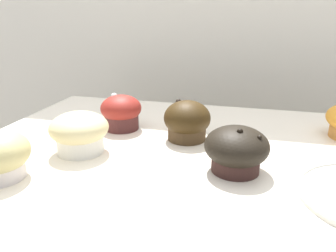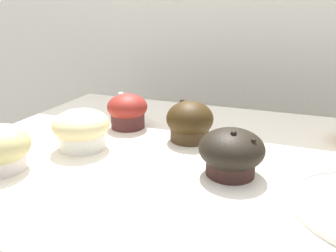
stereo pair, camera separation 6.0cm
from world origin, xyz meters
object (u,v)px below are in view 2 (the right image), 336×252
at_px(muffin_front_center, 127,111).
at_px(muffin_back_center, 231,152).
at_px(muffin_back_left, 0,148).
at_px(muffin_front_left, 190,122).
at_px(muffin_front_right, 81,129).

height_order(muffin_front_center, muffin_back_center, same).
distance_m(muffin_back_left, muffin_front_left, 0.34).
distance_m(muffin_back_left, muffin_back_center, 0.37).
bearing_deg(muffin_front_right, muffin_front_left, 32.22).
bearing_deg(muffin_front_center, muffin_back_center, -29.31).
bearing_deg(muffin_back_center, muffin_back_left, -161.80).
relative_size(muffin_front_center, muffin_front_right, 0.83).
relative_size(muffin_back_left, muffin_front_right, 0.92).
distance_m(muffin_front_left, muffin_front_right, 0.21).
distance_m(muffin_back_left, muffin_front_right, 0.14).
bearing_deg(muffin_front_left, muffin_front_right, -147.78).
distance_m(muffin_front_left, muffin_back_center, 0.16).
height_order(muffin_front_left, muffin_back_center, muffin_front_left).
xyz_separation_m(muffin_front_center, muffin_front_left, (0.15, -0.03, -0.00)).
bearing_deg(muffin_front_center, muffin_front_right, -100.38).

